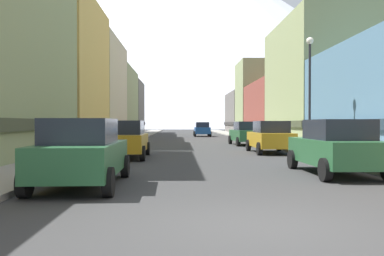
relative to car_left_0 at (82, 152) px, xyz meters
The scene contains 22 objects.
ground_plane 5.71m from the car_left_0, 47.64° to the right, with size 400.00×400.00×0.00m, color #313131.
sidewalk_left 30.94m from the car_left_0, 94.55° to the left, with size 2.50×100.00×0.15m, color gray.
sidewalk_right 32.44m from the car_left_0, 71.95° to the left, with size 2.50×100.00×0.15m, color gray.
storefront_left_2 21.68m from the car_left_0, 108.47° to the left, with size 6.35×10.78×10.91m.
storefront_left_3 32.88m from the car_left_0, 103.12° to the left, with size 7.70×11.96×10.32m.
storefront_left_4 45.11m from the car_left_0, 99.65° to the left, with size 7.98×12.98×9.05m.
storefront_left_5 57.20m from the car_left_0, 97.07° to the left, with size 6.96×10.49×8.62m.
storefront_right_2 28.56m from the car_left_0, 57.35° to the left, with size 8.20×12.91×10.39m.
storefront_right_3 39.89m from the car_left_0, 68.44° to the left, with size 6.97×13.45×6.53m.
storefront_right_4 50.65m from the car_left_0, 73.07° to the left, with size 7.09×8.05×10.65m.
storefront_right_5 61.60m from the car_left_0, 75.19° to the left, with size 9.17×13.48×7.01m.
car_left_0 is the anchor object (origin of this frame).
car_left_1 8.51m from the car_left_0, 90.00° to the left, with size 2.11×4.42×1.78m.
car_right_0 7.91m from the car_left_0, 16.22° to the left, with size 2.06×4.40×1.78m.
car_right_1 13.82m from the car_left_0, 56.64° to the left, with size 2.07×4.40×1.78m.
car_right_2 20.97m from the car_left_0, 68.74° to the left, with size 2.23×4.48×1.78m.
car_driving_0 39.71m from the car_left_0, 82.19° to the left, with size 2.06×4.40×1.78m.
potted_plant_0 9.57m from the car_left_0, 109.54° to the left, with size 0.71×0.71×1.03m.
pedestrian_0 13.77m from the car_left_0, 100.26° to the left, with size 0.36×0.36×1.55m.
pedestrian_1 21.27m from the car_left_0, 96.62° to the left, with size 0.36×0.36×1.70m.
streetlamp_right 13.56m from the car_left_0, 46.15° to the left, with size 0.36×0.36×5.86m.
mountain_backdrop 263.07m from the car_left_0, 88.60° to the left, with size 320.28×320.28×123.68m, color silver.
Camera 1 is at (-1.26, -6.43, 1.66)m, focal length 37.55 mm.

